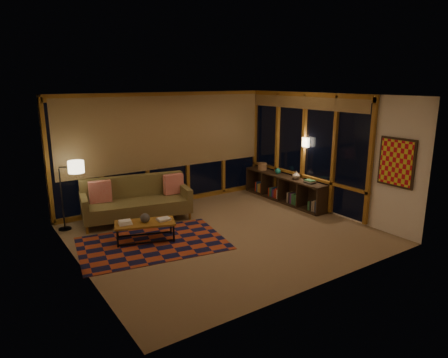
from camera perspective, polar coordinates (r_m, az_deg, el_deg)
floor at (r=8.01m, az=-0.02°, el=-7.81°), size 5.50×5.00×0.01m
ceiling at (r=7.45m, az=-0.02°, el=11.86°), size 5.50×5.00×0.01m
walls at (r=7.62m, az=-0.02°, el=1.66°), size 5.51×5.01×2.70m
window_wall_back at (r=9.69m, az=-8.10°, el=4.18°), size 5.30×0.16×2.60m
window_wall_right at (r=9.76m, az=11.16°, el=4.13°), size 0.16×3.70×2.60m
wall_art at (r=8.26m, az=23.41°, el=2.18°), size 0.06×0.74×0.94m
wall_sconce at (r=9.58m, az=11.59°, el=5.14°), size 0.12×0.18×0.22m
sofa at (r=8.79m, az=-12.38°, el=-2.98°), size 2.38×1.32×0.92m
pillow_left at (r=8.77m, az=-17.27°, el=-1.80°), size 0.47×0.22×0.45m
pillow_right at (r=9.06m, az=-7.24°, el=-0.79°), size 0.45×0.17×0.44m
area_rug at (r=7.67m, az=-10.16°, el=-9.03°), size 2.90×2.18×0.01m
coffee_table at (r=7.76m, az=-11.18°, el=-7.35°), size 1.22×0.85×0.37m
book_stack_a at (r=7.67m, az=-13.96°, el=-6.03°), size 0.25×0.21×0.06m
book_stack_b at (r=7.73m, az=-8.63°, el=-5.69°), size 0.23×0.18×0.04m
ceramic_pot at (r=7.67m, az=-11.22°, el=-5.45°), size 0.19×0.19×0.18m
floor_lamp at (r=8.65m, az=-22.18°, el=-2.23°), size 0.57×0.49×1.43m
bookshelf at (r=10.13m, az=8.53°, el=-1.33°), size 0.40×2.62×0.65m
basket at (r=10.63m, az=5.49°, el=1.81°), size 0.25×0.25×0.18m
teal_bowl at (r=10.21m, az=7.70°, el=1.13°), size 0.15×0.15×0.15m
vase at (r=9.73m, az=10.27°, el=0.55°), size 0.22×0.22×0.20m
shelf_book_stack at (r=9.44m, az=12.15°, el=-0.36°), size 0.18×0.24×0.07m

